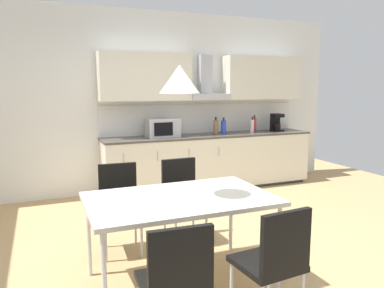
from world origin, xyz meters
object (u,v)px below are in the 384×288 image
at_px(dining_table, 180,202).
at_px(chair_near_right, 275,257).
at_px(pendant_lamp, 180,79).
at_px(bottle_red, 254,125).
at_px(bottle_blue, 223,127).
at_px(bottle_brown, 216,127).
at_px(microwave, 163,128).
at_px(chair_far_left, 119,198).
at_px(chair_far_right, 182,191).
at_px(chair_near_left, 176,277).
at_px(bottle_white, 252,126).
at_px(coffee_maker, 276,122).

xyz_separation_m(dining_table, chair_near_right, (0.35, -0.84, -0.17)).
relative_size(chair_near_right, pendant_lamp, 2.72).
relative_size(bottle_red, pendant_lamp, 0.90).
height_order(bottle_blue, bottle_brown, bottle_brown).
relative_size(bottle_blue, pendant_lamp, 0.83).
height_order(bottle_blue, bottle_red, bottle_red).
bearing_deg(bottle_brown, bottle_red, 4.04).
relative_size(microwave, chair_far_left, 0.55).
bearing_deg(pendant_lamp, bottle_brown, 58.65).
xyz_separation_m(microwave, chair_far_left, (-1.04, -1.79, -0.49)).
distance_m(chair_far_left, chair_far_right, 0.67).
xyz_separation_m(chair_near_left, chair_far_right, (0.68, 1.69, 0.00)).
relative_size(microwave, bottle_white, 1.79).
bearing_deg(pendant_lamp, chair_far_right, 68.21).
bearing_deg(chair_near_left, microwave, 73.25).
height_order(chair_near_right, chair_far_left, same).
relative_size(coffee_maker, chair_near_right, 0.34).
height_order(bottle_red, chair_near_left, bottle_red).
bearing_deg(chair_near_left, chair_far_right, 68.04).
bearing_deg(chair_near_left, bottle_red, 52.56).
xyz_separation_m(coffee_maker, chair_near_left, (-3.13, -3.50, -0.50)).
bearing_deg(chair_near_left, pendant_lamp, 67.86).
height_order(dining_table, chair_far_right, chair_far_right).
height_order(coffee_maker, chair_far_right, coffee_maker).
distance_m(bottle_brown, chair_near_right, 3.72).
distance_m(chair_far_right, pendant_lamp, 1.48).
height_order(bottle_brown, chair_far_left, bottle_brown).
bearing_deg(dining_table, chair_far_left, 111.55).
distance_m(chair_near_right, chair_far_left, 1.82).
distance_m(coffee_maker, chair_near_right, 4.29).
xyz_separation_m(microwave, dining_table, (-0.70, -2.63, -0.32)).
distance_m(microwave, chair_far_right, 1.89).
bearing_deg(bottle_red, chair_near_right, -119.68).
bearing_deg(chair_far_right, bottle_red, 42.30).
bearing_deg(bottle_blue, bottle_red, 3.83).
distance_m(microwave, dining_table, 2.74).
bearing_deg(microwave, pendant_lamp, -104.95).
relative_size(chair_near_left, chair_far_right, 1.00).
xyz_separation_m(coffee_maker, bottle_white, (-0.53, -0.07, -0.04)).
bearing_deg(chair_near_left, chair_far_left, 89.66).
distance_m(bottle_brown, pendant_lamp, 3.15).
bearing_deg(chair_far_left, bottle_white, 33.90).
xyz_separation_m(coffee_maker, chair_near_right, (-2.44, -3.50, -0.50)).
bearing_deg(dining_table, chair_near_left, -112.14).
bearing_deg(chair_far_left, chair_near_right, -68.07).
relative_size(bottle_white, pendant_lamp, 0.84).
bearing_deg(bottle_brown, microwave, 179.75).
bearing_deg(chair_far_left, pendant_lamp, -68.45).
height_order(coffee_maker, bottle_blue, coffee_maker).
distance_m(bottle_brown, chair_far_left, 2.67).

